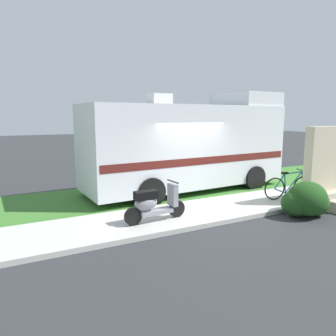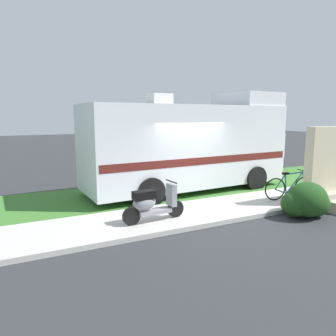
{
  "view_description": "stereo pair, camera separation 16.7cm",
  "coord_description": "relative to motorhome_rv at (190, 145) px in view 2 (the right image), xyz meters",
  "views": [
    {
      "loc": [
        -5.17,
        -8.25,
        2.71
      ],
      "look_at": [
        -0.73,
        0.3,
        1.1
      ],
      "focal_mm": 33.57,
      "sensor_mm": 36.0,
      "label": 1
    },
    {
      "loc": [
        -5.02,
        -8.33,
        2.71
      ],
      "look_at": [
        -0.73,
        0.3,
        1.1
      ],
      "focal_mm": 33.57,
      "sensor_mm": 36.0,
      "label": 2
    }
  ],
  "objects": [
    {
      "name": "bush_by_porch",
      "position": [
        1.28,
        -4.0,
        -1.25
      ],
      "size": [
        1.33,
        1.0,
        0.94
      ],
      "color": "#1E4719",
      "rests_on": "ground"
    },
    {
      "name": "ground_plane",
      "position": [
        -0.63,
        -1.31,
        -1.69
      ],
      "size": [
        80.0,
        80.0,
        0.0
      ],
      "primitive_type": "plane",
      "color": "#2D3033"
    },
    {
      "name": "bottle_green",
      "position": [
        3.11,
        -2.3,
        -1.46
      ],
      "size": [
        0.06,
        0.06,
        0.28
      ],
      "color": "#19722D",
      "rests_on": "ground"
    },
    {
      "name": "sidewalk",
      "position": [
        -0.63,
        -2.51,
        -1.63
      ],
      "size": [
        24.0,
        2.0,
        0.12
      ],
      "color": "beige",
      "rests_on": "ground"
    },
    {
      "name": "porch_steps",
      "position": [
        2.9,
        -3.6,
        -0.73
      ],
      "size": [
        2.0,
        1.26,
        2.4
      ],
      "color": "#B2A893",
      "rests_on": "ground"
    },
    {
      "name": "pickup_truck_near",
      "position": [
        6.62,
        4.87,
        -0.77
      ],
      "size": [
        5.37,
        2.28,
        1.72
      ],
      "color": "silver",
      "rests_on": "ground"
    },
    {
      "name": "scooter",
      "position": [
        -2.68,
        -2.77,
        -1.12
      ],
      "size": [
        1.68,
        0.5,
        0.97
      ],
      "color": "black",
      "rests_on": "ground"
    },
    {
      "name": "grass_strip",
      "position": [
        -0.63,
        0.19,
        -1.65
      ],
      "size": [
        24.0,
        3.4,
        0.08
      ],
      "color": "#3D752D",
      "rests_on": "ground"
    },
    {
      "name": "bicycle",
      "position": [
        2.0,
        -2.78,
        -1.18
      ],
      "size": [
        1.69,
        0.56,
        0.91
      ],
      "color": "black",
      "rests_on": "ground"
    },
    {
      "name": "motorhome_rv",
      "position": [
        0.0,
        0.0,
        0.0
      ],
      "size": [
        7.39,
        2.75,
        3.56
      ],
      "color": "silver",
      "rests_on": "ground"
    }
  ]
}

